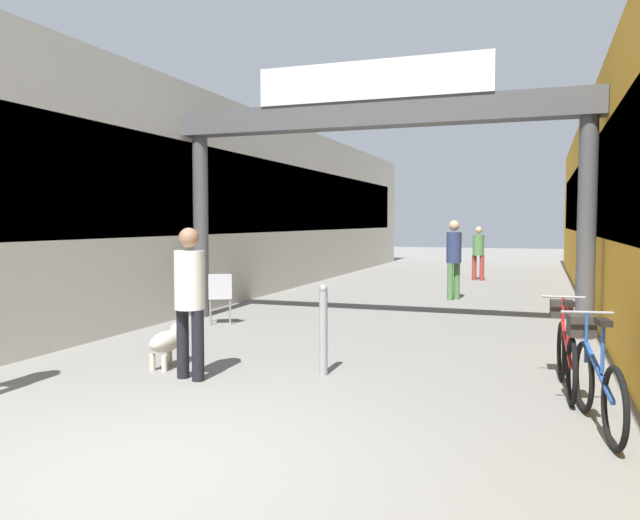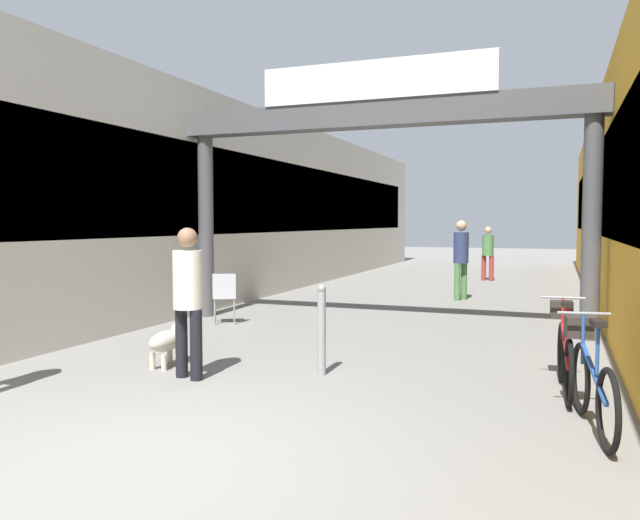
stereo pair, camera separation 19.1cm
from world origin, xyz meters
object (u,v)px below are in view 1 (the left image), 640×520
pedestrian_elderly_walking (478,250)px  bollard_post_metal (323,329)px  pedestrian_with_dog (190,293)px  pedestrian_carrying_crate (454,254)px  bicycle_blue_nearest (595,376)px  dog_on_leash (169,341)px  cafe_chair_aluminium_nearer (220,293)px  bicycle_red_second (565,349)px

pedestrian_elderly_walking → bollard_post_metal: (-0.58, -12.72, -0.40)m
pedestrian_with_dog → pedestrian_elderly_walking: pedestrian_with_dog is taller
pedestrian_carrying_crate → bicycle_blue_nearest: pedestrian_carrying_crate is taller
bollard_post_metal → dog_on_leash: bearing=-172.6°
pedestrian_carrying_crate → dog_on_leash: size_ratio=2.58×
dog_on_leash → cafe_chair_aluminium_nearer: cafe_chair_aluminium_nearer is taller
cafe_chair_aluminium_nearer → bollard_post_metal: bearing=-44.2°
bicycle_blue_nearest → bicycle_red_second: (-0.20, 1.20, 0.00)m
pedestrian_carrying_crate → dog_on_leash: bearing=-107.1°
pedestrian_with_dog → pedestrian_elderly_walking: size_ratio=1.05×
dog_on_leash → pedestrian_with_dog: bearing=-38.3°
dog_on_leash → bollard_post_metal: bollard_post_metal is taller
pedestrian_carrying_crate → bicycle_blue_nearest: (2.35, -8.57, -0.62)m
pedestrian_carrying_crate → bollard_post_metal: pedestrian_carrying_crate is taller
bollard_post_metal → cafe_chair_aluminium_nearer: bollard_post_metal is taller
bicycle_blue_nearest → bollard_post_metal: bearing=162.3°
pedestrian_elderly_walking → pedestrian_carrying_crate: bearing=-90.9°
cafe_chair_aluminium_nearer → bicycle_red_second: bearing=-24.5°
dog_on_leash → cafe_chair_aluminium_nearer: (-0.96, 3.07, 0.22)m
pedestrian_elderly_walking → cafe_chair_aluminium_nearer: size_ratio=1.85×
pedestrian_elderly_walking → bicycle_blue_nearest: size_ratio=0.98×
dog_on_leash → bicycle_red_second: bearing=6.7°
pedestrian_with_dog → bicycle_blue_nearest: pedestrian_with_dog is taller
pedestrian_carrying_crate → pedestrian_elderly_walking: (0.08, 5.06, -0.12)m
pedestrian_with_dog → bicycle_blue_nearest: size_ratio=1.03×
pedestrian_carrying_crate → bicycle_blue_nearest: 8.91m
pedestrian_with_dog → bicycle_red_second: size_ratio=1.02×
bicycle_red_second → bollard_post_metal: size_ratio=1.58×
pedestrian_carrying_crate → dog_on_leash: 8.31m
bicycle_blue_nearest → cafe_chair_aluminium_nearer: 6.85m
dog_on_leash → bicycle_red_second: (4.59, 0.54, 0.11)m
pedestrian_elderly_walking → bicycle_blue_nearest: 13.83m
pedestrian_with_dog → cafe_chair_aluminium_nearer: 3.87m
dog_on_leash → bollard_post_metal: 1.97m
pedestrian_with_dog → bicycle_red_second: pedestrian_with_dog is taller
pedestrian_with_dog → bollard_post_metal: 1.60m
pedestrian_with_dog → cafe_chair_aluminium_nearer: size_ratio=1.94×
dog_on_leash → bicycle_blue_nearest: bicycle_blue_nearest is taller
pedestrian_carrying_crate → bicycle_blue_nearest: size_ratio=1.09×
pedestrian_with_dog → cafe_chair_aluminium_nearer: (-1.54, 3.52, -0.45)m
pedestrian_carrying_crate → bicycle_red_second: bearing=-73.7°
dog_on_leash → bicycle_blue_nearest: size_ratio=0.42×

